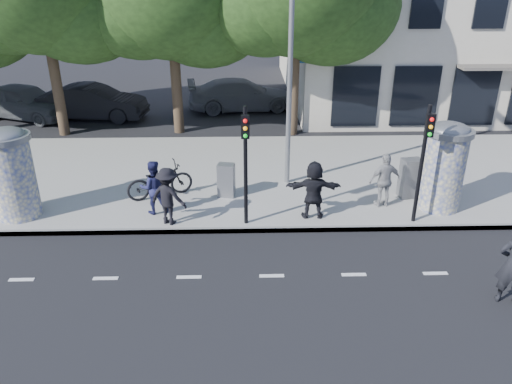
{
  "coord_description": "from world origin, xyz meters",
  "views": [
    {
      "loc": [
        -0.65,
        -8.67,
        6.93
      ],
      "look_at": [
        -0.33,
        3.5,
        1.27
      ],
      "focal_mm": 35.0,
      "sensor_mm": 36.0,
      "label": 1
    }
  ],
  "objects_px": {
    "ad_column_right": "(444,164)",
    "ped_e": "(385,180)",
    "car_left": "(25,101)",
    "car_right": "(242,95)",
    "ped_d": "(168,196)",
    "cabinet_left": "(226,180)",
    "ad_column_left": "(12,171)",
    "cabinet_right": "(410,178)",
    "car_mid": "(94,102)",
    "bicycle": "(160,181)",
    "ped_f": "(314,190)",
    "traffic_pole_far": "(424,153)",
    "ped_c": "(153,187)",
    "traffic_pole_near": "(245,155)",
    "street_lamp": "(291,40)"
  },
  "relations": [
    {
      "from": "ad_column_right",
      "to": "ped_e",
      "type": "distance_m",
      "value": 1.74
    },
    {
      "from": "car_left",
      "to": "car_right",
      "type": "bearing_deg",
      "value": -60.16
    },
    {
      "from": "ped_d",
      "to": "cabinet_left",
      "type": "height_order",
      "value": "ped_d"
    },
    {
      "from": "ad_column_right",
      "to": "ped_d",
      "type": "bearing_deg",
      "value": -174.33
    },
    {
      "from": "ad_column_left",
      "to": "cabinet_right",
      "type": "distance_m",
      "value": 11.8
    },
    {
      "from": "car_mid",
      "to": "bicycle",
      "type": "bearing_deg",
      "value": -147.92
    },
    {
      "from": "ped_e",
      "to": "car_mid",
      "type": "relative_size",
      "value": 0.34
    },
    {
      "from": "cabinet_right",
      "to": "ped_f",
      "type": "bearing_deg",
      "value": -167.33
    },
    {
      "from": "ad_column_left",
      "to": "car_mid",
      "type": "height_order",
      "value": "ad_column_left"
    },
    {
      "from": "traffic_pole_far",
      "to": "ped_c",
      "type": "xyz_separation_m",
      "value": [
        -7.48,
        0.79,
        -1.27
      ]
    },
    {
      "from": "cabinet_left",
      "to": "ped_d",
      "type": "bearing_deg",
      "value": -121.23
    },
    {
      "from": "bicycle",
      "to": "car_right",
      "type": "relative_size",
      "value": 0.39
    },
    {
      "from": "cabinet_right",
      "to": "car_mid",
      "type": "distance_m",
      "value": 15.44
    },
    {
      "from": "traffic_pole_far",
      "to": "ped_e",
      "type": "distance_m",
      "value": 1.75
    },
    {
      "from": "ped_c",
      "to": "car_right",
      "type": "relative_size",
      "value": 0.3
    },
    {
      "from": "traffic_pole_near",
      "to": "ped_d",
      "type": "bearing_deg",
      "value": 176.91
    },
    {
      "from": "ped_f",
      "to": "car_mid",
      "type": "xyz_separation_m",
      "value": [
        -9.1,
        10.63,
        -0.19
      ]
    },
    {
      "from": "ad_column_right",
      "to": "car_right",
      "type": "relative_size",
      "value": 0.49
    },
    {
      "from": "traffic_pole_near",
      "to": "cabinet_left",
      "type": "xyz_separation_m",
      "value": [
        -0.6,
        1.87,
        -1.54
      ]
    },
    {
      "from": "ped_c",
      "to": "cabinet_right",
      "type": "xyz_separation_m",
      "value": [
        7.81,
        0.89,
        -0.19
      ]
    },
    {
      "from": "ped_c",
      "to": "cabinet_left",
      "type": "relative_size",
      "value": 1.51
    },
    {
      "from": "traffic_pole_near",
      "to": "ped_d",
      "type": "distance_m",
      "value": 2.5
    },
    {
      "from": "ad_column_right",
      "to": "ped_e",
      "type": "xyz_separation_m",
      "value": [
        -1.65,
        0.14,
        -0.55
      ]
    },
    {
      "from": "ad_column_left",
      "to": "traffic_pole_far",
      "type": "xyz_separation_m",
      "value": [
        11.4,
        -0.71,
        0.69
      ]
    },
    {
      "from": "ped_e",
      "to": "bicycle",
      "type": "relative_size",
      "value": 0.8
    },
    {
      "from": "cabinet_right",
      "to": "car_mid",
      "type": "bearing_deg",
      "value": 133.43
    },
    {
      "from": "ad_column_right",
      "to": "ped_c",
      "type": "relative_size",
      "value": 1.63
    },
    {
      "from": "ad_column_right",
      "to": "traffic_pole_far",
      "type": "bearing_deg",
      "value": -137.79
    },
    {
      "from": "ped_d",
      "to": "ped_c",
      "type": "bearing_deg",
      "value": -28.51
    },
    {
      "from": "ped_c",
      "to": "ped_d",
      "type": "relative_size",
      "value": 0.97
    },
    {
      "from": "ad_column_right",
      "to": "ped_f",
      "type": "relative_size",
      "value": 1.55
    },
    {
      "from": "ped_f",
      "to": "ped_c",
      "type": "bearing_deg",
      "value": -2.74
    },
    {
      "from": "traffic_pole_far",
      "to": "car_left",
      "type": "bearing_deg",
      "value": 143.71
    },
    {
      "from": "car_mid",
      "to": "ped_f",
      "type": "bearing_deg",
      "value": -133.48
    },
    {
      "from": "traffic_pole_far",
      "to": "bicycle",
      "type": "relative_size",
      "value": 1.63
    },
    {
      "from": "ad_column_left",
      "to": "cabinet_left",
      "type": "xyz_separation_m",
      "value": [
        6.0,
        1.17,
        -0.85
      ]
    },
    {
      "from": "traffic_pole_near",
      "to": "traffic_pole_far",
      "type": "relative_size",
      "value": 1.0
    },
    {
      "from": "street_lamp",
      "to": "traffic_pole_far",
      "type": "bearing_deg",
      "value": -39.88
    },
    {
      "from": "ad_column_right",
      "to": "ped_f",
      "type": "height_order",
      "value": "ad_column_right"
    },
    {
      "from": "ad_column_left",
      "to": "ped_d",
      "type": "distance_m",
      "value": 4.51
    },
    {
      "from": "street_lamp",
      "to": "car_mid",
      "type": "relative_size",
      "value": 1.62
    },
    {
      "from": "ped_d",
      "to": "car_mid",
      "type": "bearing_deg",
      "value": -41.37
    },
    {
      "from": "traffic_pole_far",
      "to": "car_right",
      "type": "distance_m",
      "value": 13.5
    },
    {
      "from": "ad_column_left",
      "to": "bicycle",
      "type": "relative_size",
      "value": 1.27
    },
    {
      "from": "ped_e",
      "to": "car_left",
      "type": "bearing_deg",
      "value": -45.34
    },
    {
      "from": "ped_d",
      "to": "car_left",
      "type": "xyz_separation_m",
      "value": [
        -8.31,
        11.1,
        -0.15
      ]
    },
    {
      "from": "ad_column_right",
      "to": "car_left",
      "type": "relative_size",
      "value": 0.54
    },
    {
      "from": "ped_c",
      "to": "bicycle",
      "type": "xyz_separation_m",
      "value": [
        0.0,
        1.08,
        -0.26
      ]
    },
    {
      "from": "traffic_pole_far",
      "to": "car_left",
      "type": "xyz_separation_m",
      "value": [
        -15.27,
        11.22,
        -1.4
      ]
    },
    {
      "from": "ad_column_left",
      "to": "ad_column_right",
      "type": "distance_m",
      "value": 12.4
    }
  ]
}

